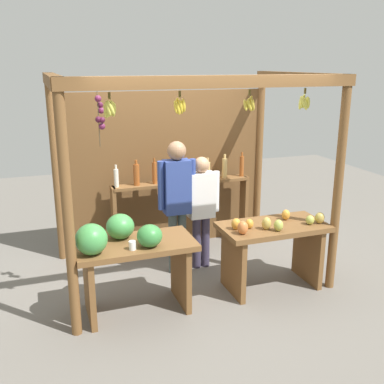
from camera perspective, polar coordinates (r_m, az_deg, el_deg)
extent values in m
plane|color=slate|center=(5.88, -0.62, -9.93)|extent=(12.00, 12.00, 0.00)
cylinder|color=brown|center=(4.28, -15.38, -2.85)|extent=(0.10, 0.10, 2.46)
cylinder|color=brown|center=(5.32, 17.94, 0.59)|extent=(0.10, 0.10, 2.46)
cylinder|color=brown|center=(6.12, -16.79, 2.63)|extent=(0.10, 0.10, 2.46)
cylinder|color=brown|center=(6.88, 8.46, 4.57)|extent=(0.10, 0.10, 2.46)
cube|color=brown|center=(4.40, 3.37, 13.71)|extent=(3.04, 0.12, 0.12)
cube|color=brown|center=(5.02, -17.26, 13.32)|extent=(0.12, 2.00, 0.12)
cube|color=brown|center=(5.93, 13.30, 13.90)|extent=(0.12, 2.00, 0.12)
cube|color=brown|center=(6.39, -3.45, 2.70)|extent=(2.94, 0.04, 2.21)
cylinder|color=brown|center=(4.99, 14.07, 12.27)|extent=(0.02, 0.02, 0.06)
ellipsoid|color=#D1CC4C|center=(5.01, 14.27, 10.80)|extent=(0.04, 0.08, 0.14)
ellipsoid|color=#D1CC4C|center=(5.03, 14.09, 10.93)|extent=(0.07, 0.07, 0.14)
ellipsoid|color=#D1CC4C|center=(5.02, 13.78, 11.21)|extent=(0.08, 0.04, 0.14)
ellipsoid|color=#D1CC4C|center=(5.01, 13.51, 10.81)|extent=(0.06, 0.05, 0.14)
ellipsoid|color=#D1CC4C|center=(4.98, 13.64, 10.96)|extent=(0.04, 0.06, 0.14)
ellipsoid|color=#D1CC4C|center=(4.97, 13.90, 10.87)|extent=(0.07, 0.06, 0.14)
ellipsoid|color=#D1CC4C|center=(4.98, 14.13, 10.70)|extent=(0.07, 0.04, 0.14)
ellipsoid|color=#D1CC4C|center=(5.00, 14.45, 10.83)|extent=(0.07, 0.08, 0.14)
cylinder|color=brown|center=(4.63, 7.28, 12.36)|extent=(0.02, 0.02, 0.06)
ellipsoid|color=gold|center=(4.66, 7.64, 10.77)|extent=(0.04, 0.06, 0.13)
ellipsoid|color=gold|center=(4.68, 7.25, 11.28)|extent=(0.08, 0.06, 0.13)
ellipsoid|color=gold|center=(4.65, 7.02, 10.92)|extent=(0.07, 0.05, 0.13)
ellipsoid|color=gold|center=(4.62, 6.75, 10.83)|extent=(0.04, 0.08, 0.13)
ellipsoid|color=gold|center=(4.61, 7.23, 10.80)|extent=(0.07, 0.05, 0.13)
ellipsoid|color=gold|center=(4.62, 7.66, 10.81)|extent=(0.08, 0.06, 0.13)
cylinder|color=brown|center=(4.34, -1.56, 12.25)|extent=(0.02, 0.02, 0.06)
ellipsoid|color=gold|center=(4.36, -1.22, 10.60)|extent=(0.04, 0.08, 0.13)
ellipsoid|color=gold|center=(4.38, -1.38, 10.78)|extent=(0.08, 0.07, 0.14)
ellipsoid|color=gold|center=(4.37, -1.62, 10.62)|extent=(0.08, 0.04, 0.13)
ellipsoid|color=gold|center=(4.36, -1.94, 10.98)|extent=(0.06, 0.07, 0.14)
ellipsoid|color=gold|center=(4.34, -2.05, 10.68)|extent=(0.04, 0.08, 0.13)
ellipsoid|color=gold|center=(4.32, -1.74, 10.53)|extent=(0.06, 0.06, 0.14)
ellipsoid|color=gold|center=(4.32, -1.43, 10.80)|extent=(0.06, 0.04, 0.13)
ellipsoid|color=gold|center=(4.33, -1.05, 10.87)|extent=(0.05, 0.05, 0.14)
cylinder|color=brown|center=(4.19, -10.39, 11.86)|extent=(0.02, 0.02, 0.06)
ellipsoid|color=#D1CC4C|center=(4.20, -9.81, 10.17)|extent=(0.04, 0.09, 0.14)
ellipsoid|color=#D1CC4C|center=(4.22, -10.05, 10.26)|extent=(0.06, 0.06, 0.15)
ellipsoid|color=#D1CC4C|center=(4.24, -10.26, 10.13)|extent=(0.08, 0.05, 0.15)
ellipsoid|color=#D1CC4C|center=(4.21, -10.55, 10.08)|extent=(0.07, 0.06, 0.15)
ellipsoid|color=#D1CC4C|center=(4.21, -10.84, 10.20)|extent=(0.05, 0.07, 0.15)
ellipsoid|color=#D1CC4C|center=(4.18, -10.59, 10.24)|extent=(0.06, 0.07, 0.15)
ellipsoid|color=#D1CC4C|center=(4.16, -10.50, 10.36)|extent=(0.06, 0.05, 0.15)
ellipsoid|color=#D1CC4C|center=(4.15, -10.18, 10.43)|extent=(0.09, 0.04, 0.15)
ellipsoid|color=#D1CC4C|center=(4.18, -10.01, 10.48)|extent=(0.06, 0.07, 0.15)
cylinder|color=#4C422D|center=(4.57, -11.69, 9.03)|extent=(0.01, 0.01, 0.55)
sphere|color=#601E42|center=(4.53, -11.77, 11.45)|extent=(0.06, 0.06, 0.06)
sphere|color=#47142D|center=(4.58, -11.52, 10.70)|extent=(0.06, 0.06, 0.06)
sphere|color=#601E42|center=(4.57, -11.39, 10.03)|extent=(0.06, 0.06, 0.06)
sphere|color=#47142D|center=(4.55, -11.72, 8.93)|extent=(0.06, 0.06, 0.06)
sphere|color=#47142D|center=(4.54, -11.28, 8.89)|extent=(0.06, 0.06, 0.06)
sphere|color=#601E42|center=(4.57, -11.28, 8.12)|extent=(0.06, 0.06, 0.06)
cube|color=brown|center=(4.75, -7.18, -6.64)|extent=(1.23, 0.64, 0.06)
cube|color=brown|center=(4.85, -12.84, -11.54)|extent=(0.06, 0.58, 0.72)
cube|color=brown|center=(5.03, -1.43, -10.09)|extent=(0.06, 0.58, 0.72)
ellipsoid|color=#429347|center=(4.82, -9.04, -4.30)|extent=(0.37, 0.37, 0.27)
ellipsoid|color=#429347|center=(4.47, -12.57, -5.84)|extent=(0.44, 0.44, 0.31)
ellipsoid|color=#38843D|center=(4.58, -5.36, -5.52)|extent=(0.35, 0.35, 0.23)
cylinder|color=white|center=(4.55, -7.53, -6.69)|extent=(0.07, 0.07, 0.09)
cube|color=brown|center=(5.30, 10.21, -4.36)|extent=(1.23, 0.64, 0.06)
cube|color=brown|center=(5.23, 5.22, -9.05)|extent=(0.06, 0.58, 0.72)
cube|color=brown|center=(5.69, 14.40, -7.41)|extent=(0.06, 0.58, 0.72)
ellipsoid|color=#B79E47|center=(5.09, 9.37, -3.92)|extent=(0.14, 0.14, 0.14)
ellipsoid|color=#B79E47|center=(5.42, 15.80, -3.16)|extent=(0.12, 0.12, 0.13)
ellipsoid|color=#A8B24C|center=(5.36, 14.66, -3.43)|extent=(0.12, 0.12, 0.11)
ellipsoid|color=gold|center=(5.10, 7.23, -3.99)|extent=(0.13, 0.13, 0.11)
ellipsoid|color=#A8B24C|center=(5.07, 10.85, -4.15)|extent=(0.14, 0.14, 0.13)
ellipsoid|color=gold|center=(5.05, 5.56, -4.03)|extent=(0.14, 0.14, 0.13)
ellipsoid|color=gold|center=(5.45, 11.75, -2.82)|extent=(0.11, 0.11, 0.12)
ellipsoid|color=#CC7038|center=(4.92, 6.43, -4.49)|extent=(0.15, 0.15, 0.15)
cube|color=brown|center=(6.15, -9.74, -3.91)|extent=(0.05, 0.20, 1.00)
cube|color=brown|center=(6.71, 6.54, -2.10)|extent=(0.05, 0.20, 1.00)
cube|color=brown|center=(6.23, -1.27, 1.19)|extent=(1.91, 0.22, 0.04)
cylinder|color=silver|center=(5.98, -9.52, 1.73)|extent=(0.06, 0.06, 0.24)
cylinder|color=silver|center=(5.95, -9.59, 3.12)|extent=(0.03, 0.03, 0.06)
cylinder|color=#994C1E|center=(6.03, -7.01, 2.15)|extent=(0.08, 0.08, 0.28)
cylinder|color=#994C1E|center=(5.99, -7.07, 3.74)|extent=(0.04, 0.04, 0.06)
cylinder|color=#994C1E|center=(6.08, -4.75, 2.38)|extent=(0.06, 0.06, 0.29)
cylinder|color=#994C1E|center=(6.04, -4.79, 4.00)|extent=(0.03, 0.03, 0.06)
cylinder|color=gold|center=(6.15, -2.38, 2.52)|extent=(0.07, 0.07, 0.28)
cylinder|color=gold|center=(6.11, -2.40, 4.07)|extent=(0.03, 0.03, 0.06)
cylinder|color=#994C1E|center=(6.23, -0.23, 2.57)|extent=(0.06, 0.06, 0.25)
cylinder|color=#994C1E|center=(6.19, -0.23, 3.97)|extent=(0.03, 0.03, 0.06)
cylinder|color=#D8B266|center=(6.32, 1.97, 2.70)|extent=(0.07, 0.07, 0.24)
cylinder|color=#D8B266|center=(6.28, 1.99, 4.04)|extent=(0.03, 0.03, 0.06)
cylinder|color=#D8B266|center=(6.41, 4.13, 3.04)|extent=(0.07, 0.07, 0.28)
cylinder|color=#D8B266|center=(6.37, 4.16, 4.52)|extent=(0.03, 0.03, 0.06)
cylinder|color=#994C1E|center=(6.52, 6.29, 3.25)|extent=(0.06, 0.06, 0.29)
cylinder|color=#994C1E|center=(6.48, 6.34, 4.75)|extent=(0.03, 0.03, 0.06)
cylinder|color=#414E4D|center=(5.71, -2.42, -6.45)|extent=(0.11, 0.11, 0.79)
cylinder|color=#414E4D|center=(5.74, -1.27, -6.30)|extent=(0.11, 0.11, 0.79)
cube|color=#2D428C|center=(5.49, -1.91, 0.65)|extent=(0.32, 0.19, 0.66)
cylinder|color=#2D428C|center=(5.42, -3.93, 0.80)|extent=(0.08, 0.08, 0.60)
cylinder|color=#2D428C|center=(5.54, 0.06, 1.16)|extent=(0.08, 0.08, 0.60)
sphere|color=#997051|center=(5.39, -1.95, 5.23)|extent=(0.23, 0.23, 0.23)
cylinder|color=#383249|center=(5.85, 0.59, -6.38)|extent=(0.11, 0.11, 0.68)
cylinder|color=#383249|center=(5.89, 1.70, -6.23)|extent=(0.11, 0.11, 0.68)
cube|color=white|center=(5.66, 1.18, -0.38)|extent=(0.32, 0.19, 0.58)
cylinder|color=white|center=(5.59, -0.74, -0.29)|extent=(0.08, 0.08, 0.52)
cylinder|color=white|center=(5.73, 3.06, 0.09)|extent=(0.08, 0.08, 0.52)
sphere|color=tan|center=(5.57, 1.20, 3.46)|extent=(0.20, 0.20, 0.20)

